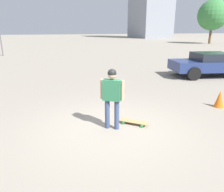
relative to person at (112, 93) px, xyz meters
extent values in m
plane|color=gray|center=(0.00, 0.00, -0.98)|extent=(220.00, 220.00, 0.00)
cylinder|color=#38476B|center=(-0.07, -0.11, -0.59)|extent=(0.13, 0.13, 0.79)
cylinder|color=#38476B|center=(0.07, 0.11, -0.59)|extent=(0.13, 0.13, 0.79)
cube|color=#2D724C|center=(0.00, 0.00, 0.08)|extent=(0.43, 0.50, 0.54)
cylinder|color=tan|center=(-0.16, -0.23, 0.09)|extent=(0.08, 0.08, 0.52)
cylinder|color=tan|center=(0.16, 0.23, 0.09)|extent=(0.08, 0.08, 0.52)
sphere|color=tan|center=(0.00, 0.00, 0.48)|extent=(0.21, 0.21, 0.21)
sphere|color=black|center=(0.00, 0.00, 0.52)|extent=(0.23, 0.23, 0.23)
cube|color=tan|center=(-0.05, 0.66, -0.90)|extent=(0.71, 0.74, 0.01)
cylinder|color=green|center=(-0.14, 0.37, -0.95)|extent=(0.07, 0.08, 0.08)
cylinder|color=green|center=(-0.32, 0.54, -0.95)|extent=(0.07, 0.08, 0.08)
cylinder|color=green|center=(0.23, 0.77, -0.95)|extent=(0.07, 0.08, 0.08)
cylinder|color=green|center=(0.04, 0.94, -0.95)|extent=(0.07, 0.08, 0.08)
cube|color=navy|center=(-4.71, 7.30, -0.36)|extent=(2.73, 4.42, 0.55)
cube|color=#1E232D|center=(-4.69, 7.40, 0.12)|extent=(2.04, 2.18, 0.42)
cylinder|color=black|center=(-4.09, 5.85, -0.64)|extent=(0.35, 0.72, 0.69)
cylinder|color=black|center=(-5.90, 6.26, -0.64)|extent=(0.35, 0.72, 0.69)
cylinder|color=black|center=(-5.33, 8.75, -0.64)|extent=(0.35, 0.72, 0.69)
cylinder|color=brown|center=(-27.95, 28.10, 0.56)|extent=(0.42, 0.42, 3.09)
sphere|color=#387A3D|center=(-27.95, 28.10, 3.93)|extent=(5.21, 5.21, 5.21)
cone|color=orange|center=(-0.42, 3.99, -0.69)|extent=(0.32, 0.32, 0.58)
camera|label=1|loc=(5.09, -1.71, 1.57)|focal=35.00mm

